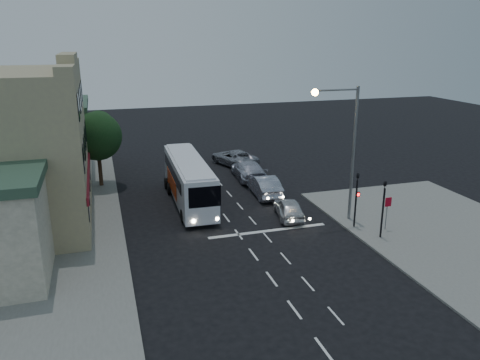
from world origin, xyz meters
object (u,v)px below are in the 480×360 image
object	(u,v)px
car_sedan_a	(264,186)
traffic_signal_side	(384,202)
traffic_signal_main	(357,194)
street_tree	(97,134)
tour_bus	(189,179)
car_suv	(289,208)
car_sedan_b	(248,170)
streetlight	(346,139)
car_sedan_c	(234,158)
regulatory_sign	(387,208)

from	to	relation	value
car_sedan_a	traffic_signal_side	world-z (taller)	traffic_signal_side
traffic_signal_main	traffic_signal_side	distance (m)	2.10
street_tree	tour_bus	bearing A→B (deg)	-43.82
car_suv	car_sedan_a	size ratio (longest dim) A/B	0.82
car_sedan_a	car_sedan_b	world-z (taller)	same
traffic_signal_side	streetlight	xyz separation A→B (m)	(-0.96, 3.40, 3.31)
traffic_signal_side	street_tree	bearing A→B (deg)	135.50
car_suv	car_sedan_c	bearing A→B (deg)	-80.32
car_sedan_c	traffic_signal_main	xyz separation A→B (m)	(3.18, -17.54, 1.65)
car_sedan_a	car_sedan_b	xyz separation A→B (m)	(0.18, 4.60, 0.00)
car_suv	streetlight	xyz separation A→B (m)	(3.15, -1.60, 5.04)
tour_bus	traffic_signal_side	size ratio (longest dim) A/B	2.73
car_sedan_a	traffic_signal_main	bearing A→B (deg)	116.15
regulatory_sign	car_suv	bearing A→B (deg)	141.69
car_sedan_b	car_sedan_c	distance (m)	4.89
tour_bus	car_sedan_a	xyz separation A→B (m)	(6.01, -0.10, -1.03)
car_sedan_a	traffic_signal_side	size ratio (longest dim) A/B	1.21
car_sedan_a	car_sedan_b	bearing A→B (deg)	-89.15
street_tree	car_sedan_c	bearing A→B (deg)	14.62
car_sedan_a	streetlight	world-z (taller)	streetlight
tour_bus	car_suv	xyz separation A→B (m)	(6.04, -5.12, -1.15)
tour_bus	streetlight	bearing A→B (deg)	-34.51
car_sedan_b	regulatory_sign	xyz separation A→B (m)	(4.96, -13.66, 0.78)
regulatory_sign	street_tree	distance (m)	23.40
car_sedan_b	tour_bus	bearing A→B (deg)	39.52
car_sedan_c	traffic_signal_main	world-z (taller)	traffic_signal_main
tour_bus	traffic_signal_main	xyz separation A→B (m)	(9.45, -8.14, 0.57)
car_sedan_c	regulatory_sign	bearing A→B (deg)	85.90
car_suv	car_sedan_b	distance (m)	9.63
tour_bus	car_sedan_c	world-z (taller)	tour_bus
car_sedan_a	car_sedan_b	distance (m)	4.61
tour_bus	traffic_signal_side	world-z (taller)	traffic_signal_side
car_sedan_b	regulatory_sign	size ratio (longest dim) A/B	2.56
car_suv	car_sedan_a	bearing A→B (deg)	-79.12
car_suv	streetlight	world-z (taller)	streetlight
car_sedan_c	traffic_signal_main	size ratio (longest dim) A/B	1.35
car_sedan_c	street_tree	distance (m)	13.57
traffic_signal_side	street_tree	xyz separation A→B (m)	(-16.51, 16.22, 2.08)
car_sedan_c	regulatory_sign	distance (m)	19.20
regulatory_sign	streetlight	bearing A→B (deg)	128.75
car_sedan_a	regulatory_sign	bearing A→B (deg)	122.58
tour_bus	car_suv	distance (m)	8.00
car_sedan_a	street_tree	distance (m)	14.32
traffic_signal_main	streetlight	world-z (taller)	streetlight
car_suv	car_sedan_c	distance (m)	14.52
streetlight	tour_bus	bearing A→B (deg)	143.82
tour_bus	car_sedan_b	xyz separation A→B (m)	(6.19, 4.51, -1.03)
car_suv	traffic_signal_side	xyz separation A→B (m)	(4.11, -5.00, 1.73)
car_suv	traffic_signal_main	world-z (taller)	traffic_signal_main
car_suv	regulatory_sign	distance (m)	6.57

